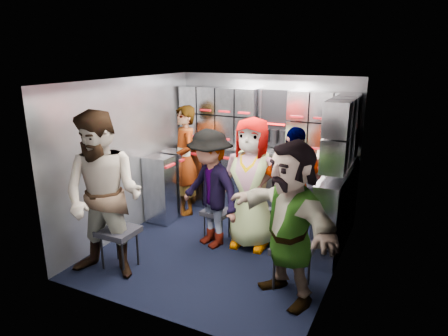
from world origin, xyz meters
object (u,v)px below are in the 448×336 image
at_px(attendant_arc_d, 292,190).
at_px(attendant_arc_c, 251,184).
at_px(jump_seat_near_right, 293,250).
at_px(jump_seat_near_left, 119,233).
at_px(attendant_standing, 185,161).
at_px(jump_seat_mid_right, 294,212).
at_px(attendant_arc_e, 289,222).
at_px(attendant_arc_b, 210,189).
at_px(attendant_arc_a, 104,197).
at_px(jump_seat_center, 256,212).
at_px(jump_seat_mid_left, 217,213).

bearing_deg(attendant_arc_d, attendant_arc_c, 154.89).
xyz_separation_m(jump_seat_near_right, attendant_arc_c, (-0.77, 0.72, 0.40)).
distance_m(jump_seat_near_left, attendant_standing, 1.83).
relative_size(jump_seat_mid_right, attendant_arc_e, 0.30).
distance_m(attendant_arc_b, attendant_arc_e, 1.41).
height_order(attendant_arc_a, attendant_arc_d, attendant_arc_a).
distance_m(jump_seat_center, attendant_arc_b, 0.72).
distance_m(jump_seat_near_right, attendant_arc_b, 1.37).
height_order(jump_seat_near_left, attendant_arc_d, attendant_arc_d).
relative_size(jump_seat_near_right, attendant_arc_c, 0.29).
height_order(jump_seat_near_right, attendant_arc_c, attendant_arc_c).
relative_size(jump_seat_mid_left, attendant_arc_e, 0.25).
bearing_deg(jump_seat_mid_right, attendant_standing, 171.18).
height_order(jump_seat_near_left, attendant_standing, attendant_standing).
distance_m(attendant_arc_c, attendant_arc_d, 0.50).
distance_m(jump_seat_mid_left, attendant_arc_e, 1.57).
xyz_separation_m(attendant_standing, attendant_arc_c, (1.33, -0.59, 0.00)).
xyz_separation_m(jump_seat_near_left, attendant_arc_d, (1.62, 1.31, 0.36)).
relative_size(jump_seat_mid_left, jump_seat_center, 0.95).
height_order(attendant_standing, attendant_arc_a, attendant_arc_a).
bearing_deg(jump_seat_center, attendant_arc_a, -126.57).
bearing_deg(attendant_arc_b, attendant_standing, 160.45).
xyz_separation_m(attendant_arc_a, attendant_arc_b, (0.67, 1.14, -0.17)).
relative_size(jump_seat_mid_left, attendant_arc_c, 0.25).
bearing_deg(attendant_arc_e, attendant_arc_b, -175.06).
bearing_deg(attendant_arc_b, jump_seat_center, 63.80).
xyz_separation_m(jump_seat_near_right, attendant_arc_e, (0.00, -0.18, 0.39)).
bearing_deg(attendant_standing, jump_seat_near_right, 12.93).
height_order(jump_seat_near_right, attendant_arc_d, attendant_arc_d).
bearing_deg(jump_seat_near_left, jump_seat_center, 49.96).
bearing_deg(jump_seat_mid_left, jump_seat_mid_right, 20.25).
distance_m(jump_seat_mid_left, attendant_arc_a, 1.59).
bearing_deg(attendant_arc_d, jump_seat_near_left, 178.30).
height_order(jump_seat_mid_right, attendant_arc_c, attendant_arc_c).
height_order(jump_seat_mid_left, attendant_arc_c, attendant_arc_c).
relative_size(jump_seat_mid_left, attendant_arc_a, 0.22).
bearing_deg(jump_seat_mid_left, jump_seat_center, 24.75).
height_order(attendant_arc_c, attendant_arc_e, attendant_arc_c).
height_order(jump_seat_center, attendant_standing, attendant_standing).
distance_m(jump_seat_near_left, jump_seat_center, 1.78).
bearing_deg(jump_seat_mid_left, attendant_arc_b, -90.00).
distance_m(jump_seat_near_right, attendant_arc_d, 0.96).
height_order(jump_seat_center, jump_seat_near_right, jump_seat_near_right).
bearing_deg(jump_seat_near_left, jump_seat_mid_right, 42.64).
distance_m(jump_seat_mid_right, attendant_arc_b, 1.13).
distance_m(attendant_arc_b, attendant_arc_c, 0.52).
bearing_deg(attendant_arc_c, jump_seat_near_left, -137.51).
relative_size(jump_seat_mid_right, jump_seat_near_right, 1.02).
bearing_deg(attendant_standing, attendant_arc_c, 20.83).
height_order(jump_seat_near_right, attendant_standing, attendant_standing).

